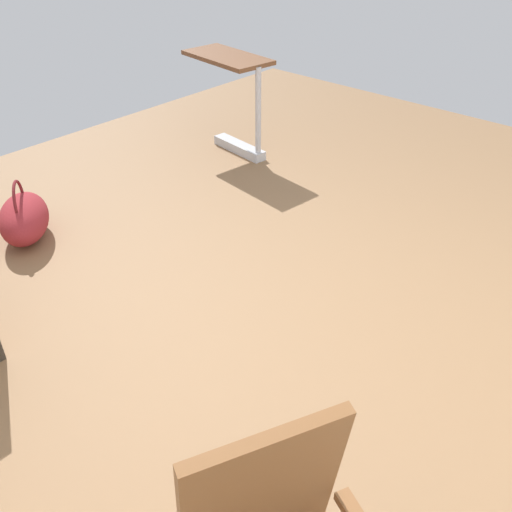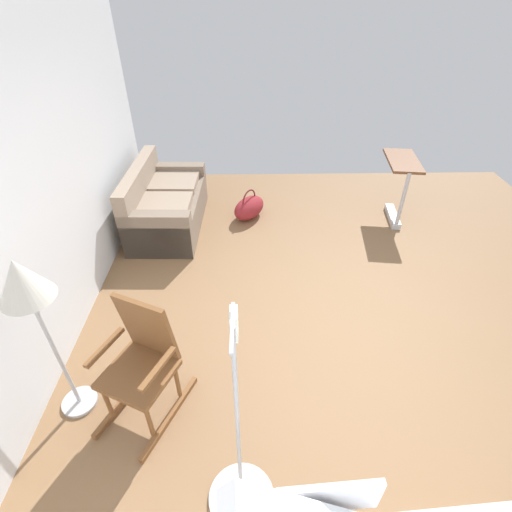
{
  "view_description": "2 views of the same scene",
  "coord_description": "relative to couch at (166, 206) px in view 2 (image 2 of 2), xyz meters",
  "views": [
    {
      "loc": [
        -1.2,
        2.12,
        2.07
      ],
      "look_at": [
        0.1,
        0.66,
        0.73
      ],
      "focal_mm": 38.72,
      "sensor_mm": 36.0,
      "label": 1
    },
    {
      "loc": [
        -2.6,
        0.74,
        2.84
      ],
      "look_at": [
        0.23,
        0.68,
        0.73
      ],
      "focal_mm": 26.63,
      "sensor_mm": 36.0,
      "label": 2
    }
  ],
  "objects": [
    {
      "name": "ground_plane",
      "position": [
        -1.97,
        -1.87,
        -0.31
      ],
      "size": [
        7.25,
        7.25,
        0.0
      ],
      "primitive_type": "plane",
      "color": "olive"
    },
    {
      "name": "couch",
      "position": [
        0.0,
        0.0,
        0.0
      ],
      "size": [
        1.62,
        0.89,
        0.85
      ],
      "color": "#7D6C5C",
      "rests_on": "ground"
    },
    {
      "name": "overbed_table",
      "position": [
        0.16,
        -3.2,
        0.23
      ],
      "size": [
        0.87,
        0.49,
        0.84
      ],
      "color": "#B2B5BA",
      "rests_on": "ground"
    },
    {
      "name": "back_wall",
      "position": [
        -1.97,
        0.6,
        1.04
      ],
      "size": [
        6.0,
        0.1,
        2.7
      ],
      "primitive_type": "cube",
      "color": "silver",
      "rests_on": "ground"
    },
    {
      "name": "floor_lamp",
      "position": [
        -2.75,
        0.28,
        0.92
      ],
      "size": [
        0.34,
        0.34,
        1.48
      ],
      "color": "#B2B5BA",
      "rests_on": "ground"
    },
    {
      "name": "rocking_chair",
      "position": [
        -2.75,
        -0.32,
        0.2
      ],
      "size": [
        0.89,
        0.75,
        1.05
      ],
      "color": "brown",
      "rests_on": "ground"
    },
    {
      "name": "iv_pole",
      "position": [
        -3.49,
        -1.06,
        -0.06
      ],
      "size": [
        0.44,
        0.44,
        1.69
      ],
      "color": "#B2B5BA",
      "rests_on": "ground"
    },
    {
      "name": "duffel_bag",
      "position": [
        0.2,
        -1.13,
        -0.15
      ],
      "size": [
        0.64,
        0.59,
        0.43
      ],
      "color": "maroon",
      "rests_on": "ground"
    }
  ]
}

